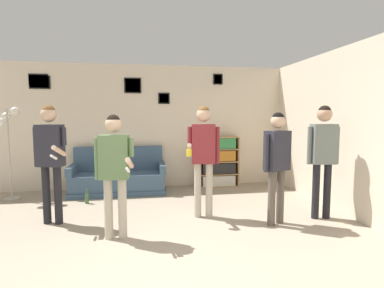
# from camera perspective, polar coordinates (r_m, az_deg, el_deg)

# --- Properties ---
(ground_plane) EXTENTS (20.00, 20.00, 0.00)m
(ground_plane) POSITION_cam_1_polar(r_m,az_deg,el_deg) (3.10, -6.43, -25.55)
(ground_plane) COLOR gray
(wall_back) EXTENTS (8.56, 0.08, 2.70)m
(wall_back) POSITION_cam_1_polar(r_m,az_deg,el_deg) (6.72, -8.54, 3.32)
(wall_back) COLOR beige
(wall_back) RESTS_ON ground_plane
(wall_right) EXTENTS (0.06, 6.43, 2.70)m
(wall_right) POSITION_cam_1_polar(r_m,az_deg,el_deg) (5.69, 25.18, 2.44)
(wall_right) COLOR beige
(wall_right) RESTS_ON ground_plane
(couch) EXTENTS (1.91, 0.80, 0.93)m
(couch) POSITION_cam_1_polar(r_m,az_deg,el_deg) (6.45, -13.80, -6.32)
(couch) COLOR #3D5670
(couch) RESTS_ON ground_plane
(bookshelf) EXTENTS (0.91, 0.30, 1.13)m
(bookshelf) POSITION_cam_1_polar(r_m,az_deg,el_deg) (6.79, 4.98, -3.37)
(bookshelf) COLOR #A87F51
(bookshelf) RESTS_ON ground_plane
(floor_lamp) EXTENTS (0.37, 0.40, 1.76)m
(floor_lamp) POSITION_cam_1_polar(r_m,az_deg,el_deg) (6.56, -31.62, 1.89)
(floor_lamp) COLOR #ADA89E
(floor_lamp) RESTS_ON ground_plane
(person_player_foreground_left) EXTENTS (0.49, 0.55, 1.75)m
(person_player_foreground_left) POSITION_cam_1_polar(r_m,az_deg,el_deg) (4.80, -25.41, -1.23)
(person_player_foreground_left) COLOR black
(person_player_foreground_left) RESTS_ON ground_plane
(person_player_foreground_center) EXTENTS (0.50, 0.48, 1.61)m
(person_player_foreground_center) POSITION_cam_1_polar(r_m,az_deg,el_deg) (3.94, -14.58, -3.69)
(person_player_foreground_center) COLOR #B7AD99
(person_player_foreground_center) RESTS_ON ground_plane
(person_watcher_holding_cup) EXTENTS (0.55, 0.41, 1.74)m
(person_watcher_holding_cup) POSITION_cam_1_polar(r_m,az_deg,el_deg) (4.64, 2.21, -0.96)
(person_watcher_holding_cup) COLOR #B7AD99
(person_watcher_holding_cup) RESTS_ON ground_plane
(person_spectator_near_bookshelf) EXTENTS (0.47, 0.32, 1.64)m
(person_spectator_near_bookshelf) POSITION_cam_1_polar(r_m,az_deg,el_deg) (4.49, 15.90, -2.34)
(person_spectator_near_bookshelf) COLOR brown
(person_spectator_near_bookshelf) RESTS_ON ground_plane
(person_spectator_far_right) EXTENTS (0.50, 0.24, 1.75)m
(person_spectator_far_right) POSITION_cam_1_polar(r_m,az_deg,el_deg) (4.99, 23.70, -0.92)
(person_spectator_far_right) COLOR black
(person_spectator_far_right) RESTS_ON ground_plane
(bottle_on_floor) EXTENTS (0.07, 0.07, 0.26)m
(bottle_on_floor) POSITION_cam_1_polar(r_m,az_deg,el_deg) (5.86, -19.41, -9.66)
(bottle_on_floor) COLOR #3D6638
(bottle_on_floor) RESTS_ON ground_plane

